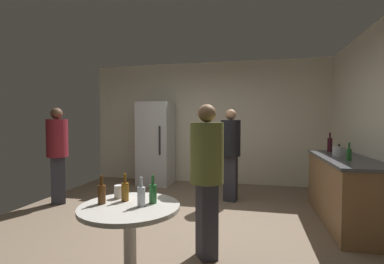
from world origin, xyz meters
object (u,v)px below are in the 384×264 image
(person_in_olive_shirt, at_px, (207,169))
(beer_bottle_on_counter, at_px, (349,154))
(beer_bottle_clear, at_px, (141,196))
(beer_bottle_brown, at_px, (102,193))
(kettle, at_px, (339,151))
(wine_bottle_on_counter, at_px, (330,144))
(plastic_cup_white, at_px, (119,192))
(beer_bottle_amber, at_px, (125,191))
(person_in_maroon_shirt, at_px, (57,148))
(beer_bottle_green, at_px, (153,193))
(foreground_table, at_px, (130,218))
(person_in_black_shirt, at_px, (231,148))
(refrigerator, at_px, (156,143))

(person_in_olive_shirt, bearing_deg, beer_bottle_on_counter, -177.05)
(beer_bottle_clear, bearing_deg, beer_bottle_brown, -178.27)
(kettle, distance_m, beer_bottle_on_counter, 0.43)
(beer_bottle_brown, height_order, person_in_olive_shirt, person_in_olive_shirt)
(wine_bottle_on_counter, bearing_deg, plastic_cup_white, -131.07)
(beer_bottle_on_counter, bearing_deg, beer_bottle_clear, -137.89)
(kettle, height_order, beer_bottle_amber, kettle)
(kettle, xyz_separation_m, beer_bottle_brown, (-2.37, -2.28, -0.15))
(person_in_maroon_shirt, bearing_deg, kettle, 53.63)
(beer_bottle_green, distance_m, beer_bottle_clear, 0.11)
(kettle, bearing_deg, foreground_table, -133.28)
(foreground_table, bearing_deg, plastic_cup_white, 136.21)
(wine_bottle_on_counter, relative_size, beer_bottle_on_counter, 1.35)
(person_in_black_shirt, bearing_deg, beer_bottle_amber, -2.17)
(foreground_table, bearing_deg, person_in_maroon_shirt, 138.29)
(beer_bottle_on_counter, xyz_separation_m, foreground_table, (-2.13, -1.83, -0.35))
(beer_bottle_green, bearing_deg, plastic_cup_white, 167.11)
(plastic_cup_white, distance_m, person_in_maroon_shirt, 2.79)
(beer_bottle_amber, height_order, person_in_maroon_shirt, person_in_maroon_shirt)
(person_in_black_shirt, bearing_deg, beer_bottle_clear, 2.00)
(refrigerator, relative_size, person_in_maroon_shirt, 1.11)
(beer_bottle_on_counter, relative_size, beer_bottle_amber, 1.00)
(person_in_black_shirt, bearing_deg, foreground_table, 0.02)
(beer_bottle_on_counter, xyz_separation_m, person_in_olive_shirt, (-1.64, -1.08, -0.07))
(foreground_table, relative_size, beer_bottle_green, 3.48)
(beer_bottle_clear, bearing_deg, person_in_maroon_shirt, 139.50)
(refrigerator, bearing_deg, beer_bottle_clear, -71.47)
(refrigerator, relative_size, plastic_cup_white, 16.36)
(person_in_maroon_shirt, bearing_deg, foreground_table, 8.73)
(beer_bottle_green, bearing_deg, beer_bottle_on_counter, 41.39)
(refrigerator, xyz_separation_m, person_in_black_shirt, (1.72, -0.94, 0.03))
(beer_bottle_clear, relative_size, person_in_olive_shirt, 0.15)
(person_in_olive_shirt, bearing_deg, person_in_black_shirt, -122.34)
(beer_bottle_green, bearing_deg, wine_bottle_on_counter, 54.15)
(person_in_maroon_shirt, xyz_separation_m, person_in_olive_shirt, (2.76, -1.27, -0.03))
(plastic_cup_white, height_order, person_in_black_shirt, person_in_black_shirt)
(beer_bottle_brown, distance_m, beer_bottle_green, 0.41)
(refrigerator, distance_m, beer_bottle_amber, 3.82)
(beer_bottle_green, distance_m, person_in_maroon_shirt, 3.10)
(refrigerator, xyz_separation_m, beer_bottle_amber, (1.07, -3.66, -0.08))
(wine_bottle_on_counter, bearing_deg, kettle, -91.77)
(foreground_table, relative_size, person_in_olive_shirt, 0.51)
(kettle, distance_m, foreground_table, 3.13)
(kettle, xyz_separation_m, person_in_maroon_shirt, (-4.40, -0.25, -0.03))
(beer_bottle_on_counter, distance_m, beer_bottle_brown, 3.01)
(kettle, height_order, beer_bottle_clear, kettle)
(beer_bottle_amber, bearing_deg, beer_bottle_green, -1.60)
(kettle, bearing_deg, beer_bottle_amber, -135.79)
(wine_bottle_on_counter, xyz_separation_m, beer_bottle_amber, (-2.24, -2.75, -0.20))
(beer_bottle_green, xyz_separation_m, plastic_cup_white, (-0.34, 0.08, -0.03))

